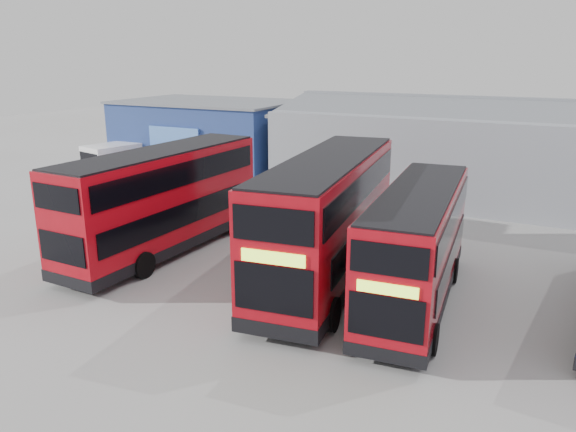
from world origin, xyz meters
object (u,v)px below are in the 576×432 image
(double_decker_right, at_px, (416,248))
(maintenance_shed, at_px, (541,155))
(office_block, at_px, (209,136))
(double_decker_centre, at_px, (327,221))
(panel_van, at_px, (125,158))
(double_decker_left, at_px, (163,202))

(double_decker_right, bearing_deg, maintenance_shed, 75.98)
(office_block, relative_size, double_decker_centre, 1.07)
(double_decker_right, bearing_deg, panel_van, 149.13)
(office_block, height_order, double_decker_centre, office_block)
(double_decker_centre, height_order, panel_van, double_decker_centre)
(office_block, height_order, maintenance_shed, maintenance_shed)
(panel_van, bearing_deg, office_block, 60.79)
(office_block, distance_m, panel_van, 6.11)
(office_block, xyz_separation_m, panel_van, (-4.05, -4.41, -1.22))
(maintenance_shed, height_order, double_decker_right, maintenance_shed)
(double_decker_left, bearing_deg, double_decker_right, -179.45)
(double_decker_left, relative_size, double_decker_centre, 0.94)
(maintenance_shed, height_order, double_decker_centre, maintenance_shed)
(double_decker_left, height_order, double_decker_right, double_decker_left)
(double_decker_centre, xyz_separation_m, double_decker_right, (3.50, -0.54, -0.35))
(double_decker_centre, relative_size, panel_van, 1.93)
(panel_van, bearing_deg, double_decker_centre, -15.54)
(office_block, bearing_deg, double_decker_left, -62.54)
(maintenance_shed, distance_m, double_decker_centre, 18.43)
(office_block, bearing_deg, panel_van, -132.62)
(double_decker_left, bearing_deg, maintenance_shed, -126.32)
(maintenance_shed, xyz_separation_m, double_decker_left, (-13.97, -17.46, -0.36))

